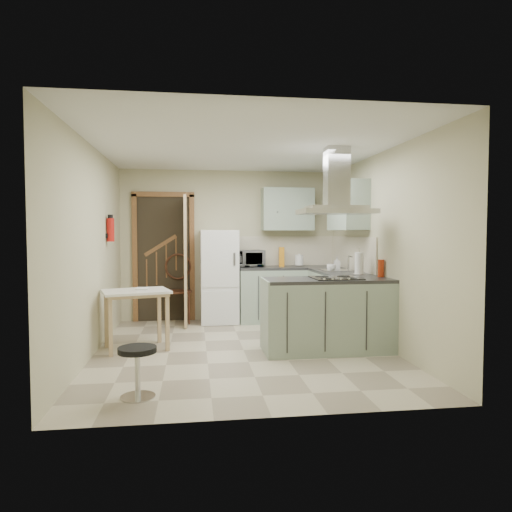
{
  "coord_description": "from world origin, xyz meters",
  "views": [
    {
      "loc": [
        -0.6,
        -5.58,
        1.47
      ],
      "look_at": [
        0.22,
        0.45,
        1.15
      ],
      "focal_mm": 32.0,
      "sensor_mm": 36.0,
      "label": 1
    }
  ],
  "objects": [
    {
      "name": "sink",
      "position": [
        1.5,
        0.95,
        0.91
      ],
      "size": [
        0.45,
        0.4,
        0.01
      ],
      "primitive_type": "cube",
      "color": "silver",
      "rests_on": "counter_right"
    },
    {
      "name": "doorway",
      "position": [
        -1.1,
        2.07,
        1.05
      ],
      "size": [
        1.1,
        0.12,
        2.1
      ],
      "primitive_type": "cube",
      "color": "brown",
      "rests_on": "floor"
    },
    {
      "name": "wall_cabinet_back",
      "position": [
        0.95,
        1.93,
        1.85
      ],
      "size": [
        0.85,
        0.35,
        0.7
      ],
      "primitive_type": "cube",
      "color": "#9EB2A0",
      "rests_on": "back_wall"
    },
    {
      "name": "kettle",
      "position": [
        1.13,
        1.83,
        1.0
      ],
      "size": [
        0.15,
        0.15,
        0.21
      ],
      "primitive_type": "cylinder",
      "rotation": [
        0.0,
        0.0,
        0.07
      ],
      "color": "white",
      "rests_on": "counter_back"
    },
    {
      "name": "red_bottle",
      "position": [
        1.75,
        -0.08,
        1.01
      ],
      "size": [
        0.09,
        0.09,
        0.22
      ],
      "primitive_type": "cylinder",
      "rotation": [
        0.0,
        0.0,
        0.21
      ],
      "color": "#B32E0F",
      "rests_on": "peninsula"
    },
    {
      "name": "microwave",
      "position": [
        0.28,
        1.86,
        1.04
      ],
      "size": [
        0.54,
        0.41,
        0.27
      ],
      "primitive_type": "imported",
      "rotation": [
        0.0,
        0.0,
        0.17
      ],
      "color": "black",
      "rests_on": "counter_back"
    },
    {
      "name": "drop_leaf_table",
      "position": [
        -1.33,
        0.23,
        0.37
      ],
      "size": [
        0.93,
        0.79,
        0.74
      ],
      "primitive_type": "cube",
      "rotation": [
        0.0,
        0.0,
        0.28
      ],
      "color": "#D3BB82",
      "rests_on": "floor"
    },
    {
      "name": "extractor_hood",
      "position": [
        1.12,
        -0.18,
        1.72
      ],
      "size": [
        0.9,
        0.55,
        0.1
      ],
      "primitive_type": "cube",
      "color": "silver",
      "rests_on": "ceiling"
    },
    {
      "name": "hob",
      "position": [
        1.12,
        -0.18,
        0.91
      ],
      "size": [
        0.58,
        0.5,
        0.01
      ],
      "primitive_type": "cube",
      "color": "black",
      "rests_on": "peninsula"
    },
    {
      "name": "wall_cabinet_right",
      "position": [
        1.62,
        0.85,
        1.85
      ],
      "size": [
        0.35,
        0.9,
        0.7
      ],
      "primitive_type": "cube",
      "color": "#9EB2A0",
      "rests_on": "right_wall"
    },
    {
      "name": "right_wall",
      "position": [
        1.8,
        0.0,
        1.25
      ],
      "size": [
        0.0,
        4.2,
        4.2
      ],
      "primitive_type": "plane",
      "rotation": [
        1.57,
        0.0,
        -1.57
      ],
      "color": "#BEB893",
      "rests_on": "floor"
    },
    {
      "name": "counter_right",
      "position": [
        1.5,
        1.12,
        0.45
      ],
      "size": [
        0.6,
        1.95,
        0.9
      ],
      "primitive_type": "cube",
      "color": "#9EB2A0",
      "rests_on": "floor"
    },
    {
      "name": "paper_towel",
      "position": [
        1.6,
        0.28,
        1.05
      ],
      "size": [
        0.12,
        0.12,
        0.31
      ],
      "primitive_type": "cylinder",
      "rotation": [
        0.0,
        0.0,
        -0.04
      ],
      "color": "white",
      "rests_on": "counter_right"
    },
    {
      "name": "peninsula",
      "position": [
        1.02,
        -0.18,
        0.45
      ],
      "size": [
        1.55,
        0.65,
        0.9
      ],
      "primitive_type": "cube",
      "color": "#9EB2A0",
      "rests_on": "floor"
    },
    {
      "name": "cereal_box",
      "position": [
        0.85,
        1.9,
        1.06
      ],
      "size": [
        0.12,
        0.22,
        0.32
      ],
      "primitive_type": "cube",
      "rotation": [
        0.0,
        0.0,
        -0.16
      ],
      "color": "orange",
      "rests_on": "counter_back"
    },
    {
      "name": "bentwood_chair",
      "position": [
        -0.87,
        1.88,
        0.51
      ],
      "size": [
        0.45,
        0.45,
        1.01
      ],
      "primitive_type": "cube",
      "rotation": [
        0.0,
        0.0,
        -0.01
      ],
      "color": "#452217",
      "rests_on": "floor"
    },
    {
      "name": "cup",
      "position": [
        1.37,
        0.79,
        0.95
      ],
      "size": [
        0.15,
        0.15,
        0.11
      ],
      "primitive_type": "imported",
      "rotation": [
        0.0,
        0.0,
        -0.11
      ],
      "color": "white",
      "rests_on": "counter_right"
    },
    {
      "name": "stool",
      "position": [
        -1.11,
        -1.5,
        0.23
      ],
      "size": [
        0.39,
        0.39,
        0.46
      ],
      "primitive_type": "cylinder",
      "rotation": [
        0.0,
        0.0,
        0.17
      ],
      "color": "black",
      "rests_on": "floor"
    },
    {
      "name": "fridge",
      "position": [
        -0.2,
        1.8,
        0.75
      ],
      "size": [
        0.6,
        0.6,
        1.5
      ],
      "primitive_type": "cube",
      "color": "white",
      "rests_on": "floor"
    },
    {
      "name": "back_wall",
      "position": [
        0.0,
        2.1,
        1.25
      ],
      "size": [
        3.6,
        0.0,
        3.6
      ],
      "primitive_type": "plane",
      "rotation": [
        1.57,
        0.0,
        0.0
      ],
      "color": "#BEB893",
      "rests_on": "floor"
    },
    {
      "name": "splashback",
      "position": [
        0.96,
        2.09,
        1.15
      ],
      "size": [
        1.68,
        0.02,
        0.5
      ],
      "primitive_type": "cube",
      "color": "beige",
      "rests_on": "counter_back"
    },
    {
      "name": "left_wall",
      "position": [
        -1.8,
        0.0,
        1.25
      ],
      "size": [
        0.0,
        4.2,
        4.2
      ],
      "primitive_type": "plane",
      "rotation": [
        1.57,
        0.0,
        1.57
      ],
      "color": "#BEB893",
      "rests_on": "floor"
    },
    {
      "name": "floor",
      "position": [
        0.0,
        0.0,
        0.0
      ],
      "size": [
        4.2,
        4.2,
        0.0
      ],
      "primitive_type": "plane",
      "color": "#BCAF92",
      "rests_on": "ground"
    },
    {
      "name": "book",
      "position": [
        -1.33,
        0.31,
        0.79
      ],
      "size": [
        0.16,
        0.22,
        0.1
      ],
      "primitive_type": "imported",
      "rotation": [
        0.0,
        0.0,
        0.01
      ],
      "color": "#AA4338",
      "rests_on": "drop_leaf_table"
    },
    {
      "name": "ceiling",
      "position": [
        0.0,
        0.0,
        2.5
      ],
      "size": [
        4.2,
        4.2,
        0.0
      ],
      "primitive_type": "plane",
      "rotation": [
        3.14,
        0.0,
        0.0
      ],
      "color": "silver",
      "rests_on": "back_wall"
    },
    {
      "name": "fire_extinguisher",
      "position": [
        -1.74,
        0.9,
        1.5
      ],
      "size": [
        0.1,
        0.1,
        0.32
      ],
      "primitive_type": "cylinder",
      "color": "#B2140F",
      "rests_on": "left_wall"
    },
    {
      "name": "soap_bottle",
      "position": [
        1.61,
        1.28,
        0.99
      ],
      "size": [
        0.09,
        0.09,
        0.18
      ],
      "primitive_type": "imported",
      "rotation": [
        0.0,
        0.0,
        -0.09
      ],
      "color": "silver",
      "rests_on": "counter_right"
    },
    {
      "name": "counter_back",
      "position": [
        0.66,
        1.8,
        0.45
      ],
      "size": [
        1.08,
        0.6,
        0.9
      ],
      "primitive_type": "cube",
      "color": "#9EB2A0",
      "rests_on": "floor"
    }
  ]
}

